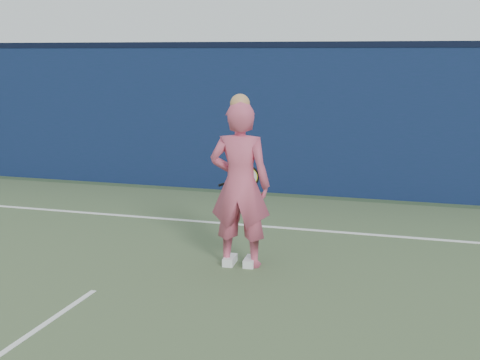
% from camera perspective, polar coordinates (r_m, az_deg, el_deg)
% --- Properties ---
extents(ground, '(80.00, 80.00, 0.00)m').
position_cam_1_polar(ground, '(6.35, -16.83, -12.13)').
color(ground, '#35472C').
rests_on(ground, ground).
extents(backstop_wall, '(24.00, 0.40, 2.50)m').
position_cam_1_polar(backstop_wall, '(11.86, 0.40, 5.18)').
color(backstop_wall, '#0E1F3E').
rests_on(backstop_wall, ground).
extents(wall_cap, '(24.00, 0.42, 0.10)m').
position_cam_1_polar(wall_cap, '(11.80, 0.40, 11.47)').
color(wall_cap, black).
rests_on(wall_cap, backstop_wall).
extents(player, '(0.73, 0.51, 1.98)m').
position_cam_1_polar(player, '(7.55, -0.00, -0.39)').
color(player, '#CA4E6A').
rests_on(player, ground).
extents(racket, '(0.48, 0.23, 0.27)m').
position_cam_1_polar(racket, '(8.02, 0.58, 0.20)').
color(racket, black).
rests_on(racket, ground).
extents(court_lines, '(11.00, 12.04, 0.01)m').
position_cam_1_polar(court_lines, '(6.10, -18.58, -13.10)').
color(court_lines, white).
rests_on(court_lines, court_surface).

